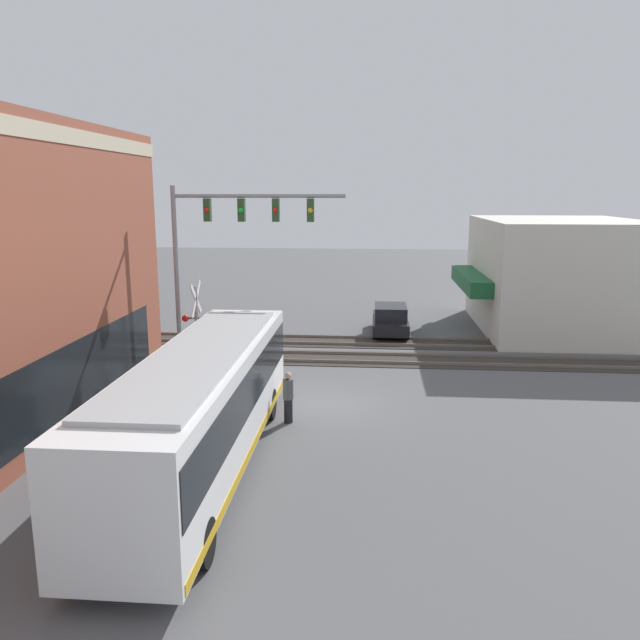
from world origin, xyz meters
name	(u,v)px	position (x,y,z in m)	size (l,w,h in m)	color
ground_plane	(324,404)	(0.00, 0.00, 0.00)	(120.00, 120.00, 0.00)	#565659
shop_building	(556,275)	(13.10, -11.37, 2.93)	(10.52, 9.02, 5.88)	beige
city_bus	(202,404)	(-5.51, 2.80, 1.83)	(12.23, 2.59, 3.31)	white
traffic_signal_gantry	(227,234)	(3.78, 4.17, 5.65)	(0.42, 6.94, 7.54)	gray
crossing_signal	(196,318)	(3.30, 5.42, 2.30)	(1.41, 1.18, 3.81)	gray
rail_track_near	(334,358)	(6.00, 0.00, 0.03)	(2.60, 60.00, 0.15)	#332D28
rail_track_far	(338,341)	(9.20, 0.00, 0.03)	(2.60, 60.00, 0.15)	#332D28
parked_car_black	(390,320)	(11.23, -2.60, 0.70)	(4.31, 1.82, 1.53)	black
pedestrian_near_bus	(288,397)	(-1.89, 1.02, 0.85)	(0.34, 0.34, 1.68)	black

